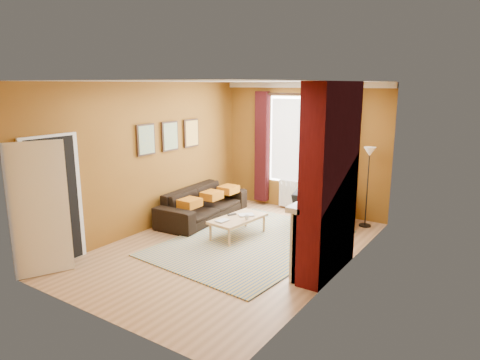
# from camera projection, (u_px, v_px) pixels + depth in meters

# --- Properties ---
(ground) EXTENTS (5.50, 5.50, 0.00)m
(ground) POSITION_uv_depth(u_px,v_px,m) (232.00, 248.00, 7.38)
(ground) COLOR #926842
(ground) RESTS_ON ground
(room_walls) EXTENTS (3.82, 5.54, 2.83)m
(room_walls) POSITION_uv_depth(u_px,v_px,m) (273.00, 171.00, 6.97)
(room_walls) COLOR brown
(room_walls) RESTS_ON ground
(striped_rug) EXTENTS (2.73, 3.61, 0.02)m
(striped_rug) POSITION_uv_depth(u_px,v_px,m) (251.00, 242.00, 7.59)
(striped_rug) COLOR #315788
(striped_rug) RESTS_ON ground
(sofa) EXTENTS (1.02, 2.28, 0.65)m
(sofa) POSITION_uv_depth(u_px,v_px,m) (203.00, 204.00, 8.89)
(sofa) COLOR black
(sofa) RESTS_ON ground
(armchair) EXTENTS (1.24, 1.14, 0.69)m
(armchair) POSITION_uv_depth(u_px,v_px,m) (322.00, 208.00, 8.53)
(armchair) COLOR black
(armchair) RESTS_ON ground
(coffee_table) EXTENTS (0.67, 1.17, 0.37)m
(coffee_table) POSITION_uv_depth(u_px,v_px,m) (238.00, 220.00, 7.84)
(coffee_table) COLOR tan
(coffee_table) RESTS_ON ground
(wicker_stool) EXTENTS (0.38, 0.38, 0.42)m
(wicker_stool) POSITION_uv_depth(u_px,v_px,m) (300.00, 211.00, 8.78)
(wicker_stool) COLOR #A37646
(wicker_stool) RESTS_ON ground
(floor_lamp) EXTENTS (0.28, 0.28, 1.58)m
(floor_lamp) POSITION_uv_depth(u_px,v_px,m) (369.00, 164.00, 8.22)
(floor_lamp) COLOR black
(floor_lamp) RESTS_ON ground
(book_a) EXTENTS (0.21, 0.26, 0.02)m
(book_a) POSITION_uv_depth(u_px,v_px,m) (219.00, 220.00, 7.67)
(book_a) COLOR #999999
(book_a) RESTS_ON coffee_table
(book_b) EXTENTS (0.34, 0.34, 0.02)m
(book_b) POSITION_uv_depth(u_px,v_px,m) (245.00, 213.00, 8.04)
(book_b) COLOR #999999
(book_b) RESTS_ON coffee_table
(mug) EXTENTS (0.12, 0.12, 0.08)m
(mug) POSITION_uv_depth(u_px,v_px,m) (247.00, 217.00, 7.69)
(mug) COLOR #999999
(mug) RESTS_ON coffee_table
(tv_remote) EXTENTS (0.12, 0.18, 0.02)m
(tv_remote) POSITION_uv_depth(u_px,v_px,m) (232.00, 214.00, 7.97)
(tv_remote) COLOR #28282B
(tv_remote) RESTS_ON coffee_table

